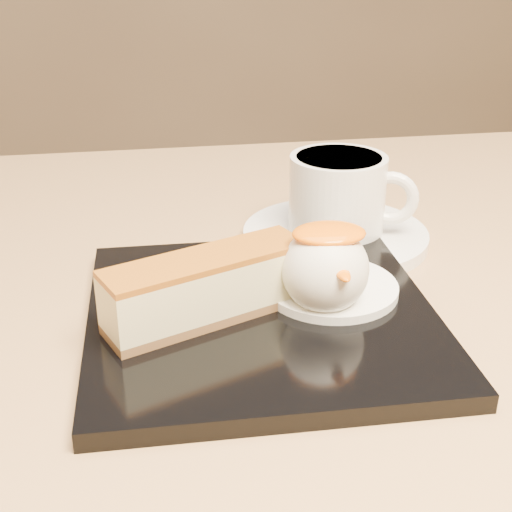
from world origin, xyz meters
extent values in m
cube|color=olive|center=(0.00, 0.00, 0.70)|extent=(0.80, 0.80, 0.04)
cube|color=black|center=(-0.05, -0.01, 0.73)|extent=(0.22, 0.22, 0.01)
cube|color=brown|center=(-0.09, -0.01, 0.74)|extent=(0.13, 0.08, 0.01)
cube|color=beige|center=(-0.09, -0.01, 0.75)|extent=(0.13, 0.08, 0.03)
cube|color=#874D0E|center=(-0.09, -0.01, 0.77)|extent=(0.13, 0.08, 0.00)
cylinder|color=white|center=(0.00, 0.01, 0.73)|extent=(0.09, 0.09, 0.01)
sphere|color=white|center=(-0.01, -0.01, 0.76)|extent=(0.06, 0.06, 0.06)
ellipsoid|color=orange|center=(-0.01, -0.01, 0.78)|extent=(0.05, 0.04, 0.01)
ellipsoid|color=green|center=(-0.03, 0.03, 0.74)|extent=(0.02, 0.01, 0.00)
ellipsoid|color=green|center=(-0.02, 0.03, 0.74)|extent=(0.02, 0.02, 0.00)
ellipsoid|color=green|center=(-0.04, 0.03, 0.74)|extent=(0.01, 0.02, 0.00)
cylinder|color=white|center=(0.03, 0.11, 0.72)|extent=(0.15, 0.15, 0.01)
cylinder|color=white|center=(0.03, 0.11, 0.76)|extent=(0.08, 0.08, 0.06)
cylinder|color=black|center=(0.03, 0.11, 0.79)|extent=(0.07, 0.07, 0.00)
torus|color=white|center=(0.07, 0.10, 0.76)|extent=(0.04, 0.03, 0.04)
camera|label=1|loc=(-0.12, -0.40, 0.96)|focal=50.00mm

